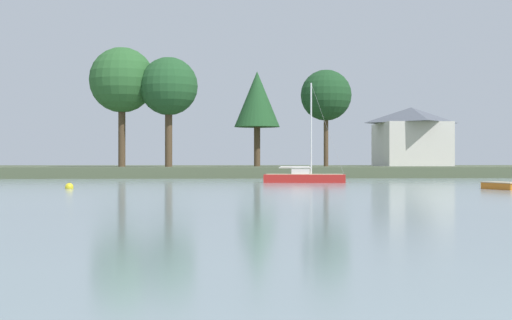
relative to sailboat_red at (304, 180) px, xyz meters
name	(u,v)px	position (x,y,z in m)	size (l,w,h in m)	color
far_shore_bank	(242,170)	(-2.40, 39.66, 0.35)	(233.29, 49.81, 1.06)	#4C563D
sailboat_red	(304,180)	(0.00, 0.00, 0.00)	(6.39, 2.80, 8.04)	#B2231E
dinghy_orange	(504,187)	(9.39, -15.44, -0.04)	(1.92, 3.19, 0.58)	orange
mooring_buoy_yellow	(69,187)	(-15.78, -12.11, -0.09)	(0.50, 0.50, 0.55)	yellow
shore_tree_center	(326,96)	(6.64, 29.35, 9.01)	(5.84, 5.84, 11.10)	brown
shore_tree_center_left	(257,100)	(-1.15, 31.16, 8.61)	(5.30, 5.30, 11.06)	brown
shore_tree_inland_b	(122,81)	(-16.16, 25.20, 10.11)	(6.99, 6.99, 12.80)	brown
shore_tree_left	(169,87)	(-11.13, 23.89, 9.33)	(6.16, 6.16, 11.63)	brown
cottage_behind_trees	(411,136)	(18.96, 37.68, 4.71)	(8.69, 10.31, 7.43)	silver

